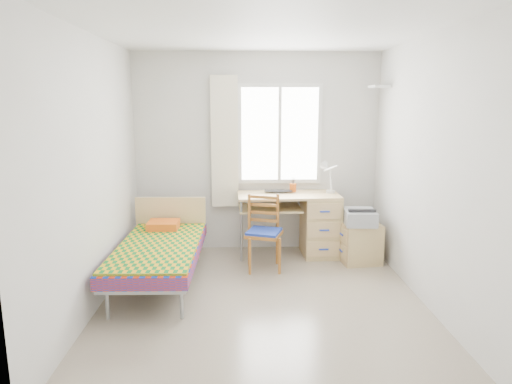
{
  "coord_description": "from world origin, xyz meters",
  "views": [
    {
      "loc": [
        -0.2,
        -4.26,
        1.96
      ],
      "look_at": [
        -0.05,
        0.55,
        1.01
      ],
      "focal_mm": 32.0,
      "sensor_mm": 36.0,
      "label": 1
    }
  ],
  "objects_px": {
    "bed": "(160,249)",
    "desk": "(315,222)",
    "chair": "(264,227)",
    "printer": "(360,217)",
    "cabinet": "(360,243)"
  },
  "relations": [
    {
      "from": "bed",
      "to": "printer",
      "type": "distance_m",
      "value": 2.41
    },
    {
      "from": "desk",
      "to": "chair",
      "type": "bearing_deg",
      "value": -146.89
    },
    {
      "from": "bed",
      "to": "chair",
      "type": "relative_size",
      "value": 2.07
    },
    {
      "from": "desk",
      "to": "chair",
      "type": "relative_size",
      "value": 1.47
    },
    {
      "from": "bed",
      "to": "desk",
      "type": "height_order",
      "value": "desk"
    },
    {
      "from": "bed",
      "to": "chair",
      "type": "distance_m",
      "value": 1.25
    },
    {
      "from": "printer",
      "to": "desk",
      "type": "bearing_deg",
      "value": 147.94
    },
    {
      "from": "desk",
      "to": "printer",
      "type": "relative_size",
      "value": 2.95
    },
    {
      "from": "printer",
      "to": "chair",
      "type": "bearing_deg",
      "value": -170.56
    },
    {
      "from": "bed",
      "to": "cabinet",
      "type": "bearing_deg",
      "value": 14.73
    },
    {
      "from": "bed",
      "to": "desk",
      "type": "xyz_separation_m",
      "value": [
        1.84,
        0.9,
        0.05
      ]
    },
    {
      "from": "chair",
      "to": "bed",
      "type": "bearing_deg",
      "value": -142.11
    },
    {
      "from": "desk",
      "to": "cabinet",
      "type": "bearing_deg",
      "value": -33.48
    },
    {
      "from": "bed",
      "to": "desk",
      "type": "relative_size",
      "value": 1.41
    },
    {
      "from": "chair",
      "to": "printer",
      "type": "xyz_separation_m",
      "value": [
        1.17,
        0.12,
        0.09
      ]
    }
  ]
}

